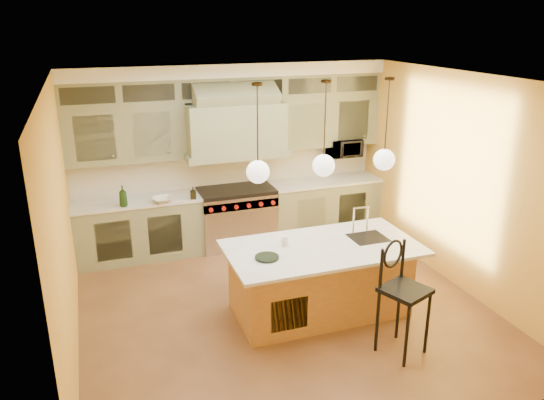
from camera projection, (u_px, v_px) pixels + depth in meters
name	position (u px, v px, depth m)	size (l,w,h in m)	color
floor	(283.00, 307.00, 6.85)	(5.00, 5.00, 0.00)	brown
ceiling	(284.00, 78.00, 5.91)	(5.00, 5.00, 0.00)	white
wall_back	(229.00, 154.00, 8.61)	(5.00, 5.00, 0.00)	gold
wall_front	(396.00, 299.00, 4.15)	(5.00, 5.00, 0.00)	gold
wall_left	(62.00, 227.00, 5.59)	(5.00, 5.00, 0.00)	gold
wall_right	(456.00, 181.00, 7.17)	(5.00, 5.00, 0.00)	gold
back_cabinetry	(234.00, 159.00, 8.38)	(5.00, 0.77, 2.90)	gray
range	(237.00, 216.00, 8.61)	(1.20, 0.74, 0.96)	silver
kitchen_island	(320.00, 278.00, 6.60)	(2.35, 1.25, 1.35)	#AA693C
counter_stool	(402.00, 291.00, 5.72)	(0.59, 0.59, 1.29)	black
microwave	(344.00, 148.00, 9.00)	(0.54, 0.37, 0.30)	black
oil_bottle_a	(123.00, 196.00, 7.66)	(0.12, 0.12, 0.31)	#183414
oil_bottle_b	(193.00, 193.00, 8.00)	(0.09, 0.09, 0.19)	black
fruit_bowl	(163.00, 200.00, 7.88)	(0.30, 0.30, 0.07)	silver
cup	(285.00, 242.00, 6.42)	(0.10, 0.10, 0.09)	silver
pendant_left	(258.00, 169.00, 5.87)	(0.26, 0.26, 1.11)	#2D2319
pendant_center	(324.00, 163.00, 6.12)	(0.26, 0.26, 1.11)	#2D2319
pendant_right	(384.00, 157.00, 6.37)	(0.26, 0.26, 1.11)	#2D2319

